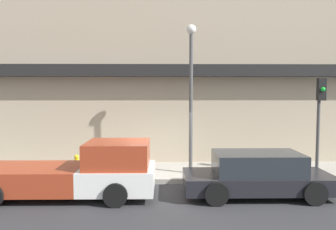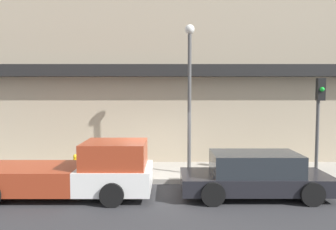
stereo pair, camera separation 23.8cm
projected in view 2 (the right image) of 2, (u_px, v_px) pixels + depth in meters
ground_plane at (161, 184)px, 11.57m from camera, size 80.00×80.00×0.00m
sidewalk at (162, 172)px, 13.01m from camera, size 36.00×2.90×0.18m
building at (164, 35)px, 15.53m from camera, size 19.80×3.80×11.97m
pickup_truck at (76, 172)px, 10.19m from camera, size 5.61×2.13×1.73m
parked_car at (256, 175)px, 10.18m from camera, size 4.57×1.99×1.37m
fire_hydrant at (77, 164)px, 12.44m from camera, size 0.19×0.19×0.72m
street_lamp at (191, 81)px, 12.17m from camera, size 0.36×0.36×5.57m
traffic_light at (321, 109)px, 11.76m from camera, size 0.28×0.42×3.58m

